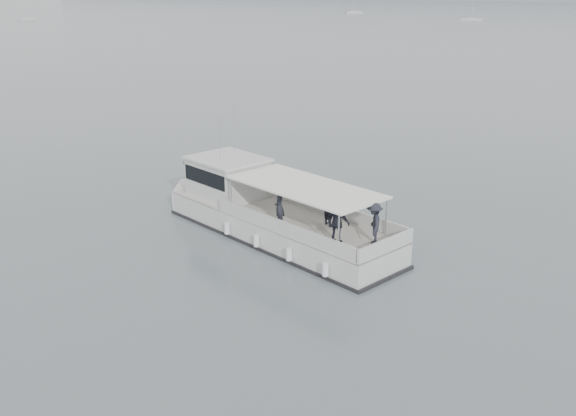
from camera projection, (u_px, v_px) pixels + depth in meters
The scene contains 2 objects.
ground at pixel (357, 271), 26.85m from camera, with size 1400.00×1400.00×0.00m, color #525D61.
tour_boat at pixel (261, 211), 30.99m from camera, with size 14.66×6.26×6.13m.
Camera 1 is at (11.42, -21.87, 11.31)m, focal length 40.00 mm.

